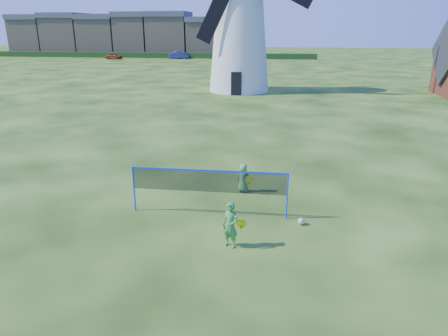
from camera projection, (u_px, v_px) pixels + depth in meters
name	position (u px, v px, depth m)	size (l,w,h in m)	color
ground	(216.00, 216.00, 13.32)	(220.00, 220.00, 0.00)	black
windmill	(240.00, 26.00, 36.84)	(12.81, 5.55, 17.11)	silver
badminton_net	(209.00, 182.00, 13.09)	(5.05, 0.05, 1.55)	blue
player_girl	(230.00, 225.00, 11.28)	(0.71, 0.49, 1.33)	#388D3A
player_boy	(243.00, 178.00, 15.11)	(0.66, 0.47, 1.08)	#56A34F
play_ball	(301.00, 221.00, 12.74)	(0.22, 0.22, 0.22)	green
terraced_houses	(133.00, 35.00, 82.61)	(49.93, 8.40, 8.40)	tan
hedge	(151.00, 55.00, 77.56)	(62.00, 0.80, 1.00)	#193814
car_left	(114.00, 56.00, 74.74)	(1.28, 3.17, 1.08)	maroon
car_right	(179.00, 55.00, 75.80)	(1.31, 3.76, 1.24)	navy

